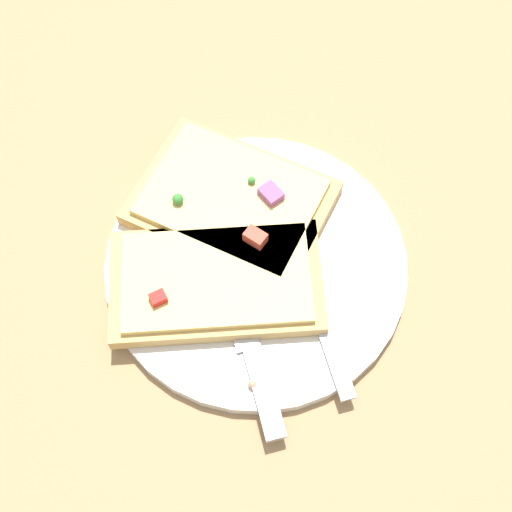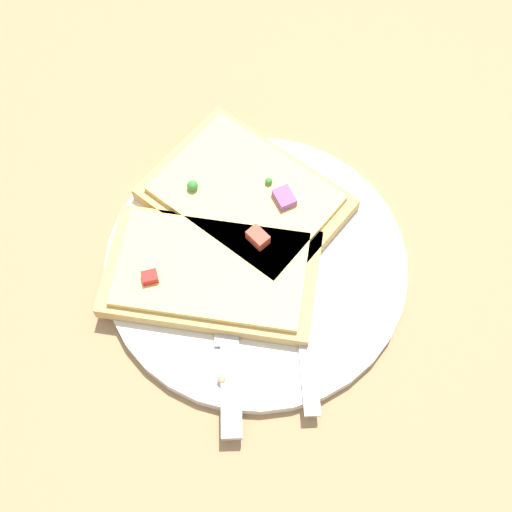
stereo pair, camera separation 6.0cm
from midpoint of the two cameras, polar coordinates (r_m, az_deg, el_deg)
The scene contains 7 objects.
ground_plane at distance 0.62m, azimuth -2.76°, elevation -1.19°, with size 4.00×4.00×0.00m, color #9E7A51.
plate at distance 0.61m, azimuth -2.78°, elevation -0.95°, with size 0.26×0.26×0.01m.
fork at distance 0.60m, azimuth 1.07°, elevation -1.49°, with size 0.20×0.06×0.01m.
knife at distance 0.58m, azimuth -3.74°, elevation -7.14°, with size 0.19×0.05×0.01m.
pizza_slice_main at distance 0.62m, azimuth -4.70°, elevation 4.13°, with size 0.18×0.20×0.03m.
pizza_slice_corner at distance 0.59m, azimuth -6.07°, elevation -2.29°, with size 0.10×0.18×0.03m.
crumb_scatter at distance 0.58m, azimuth -3.47°, elevation -6.60°, with size 0.08×0.09×0.01m.
Camera 1 is at (-0.27, 0.02, 0.56)m, focal length 50.00 mm.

